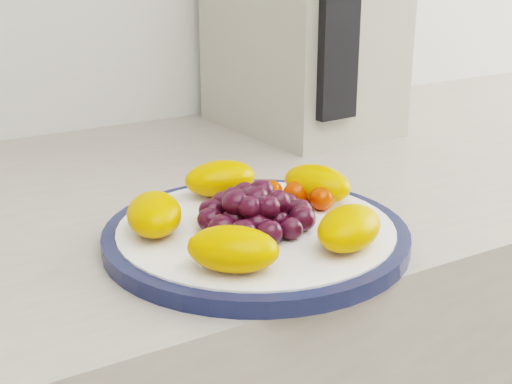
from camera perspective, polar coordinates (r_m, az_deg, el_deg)
plate_rim at (r=0.65m, az=-0.00°, el=-3.52°), size 0.28×0.28×0.01m
plate_face at (r=0.65m, az=-0.00°, el=-3.44°), size 0.25×0.25×0.02m
appliance_body at (r=1.03m, az=3.67°, el=14.00°), size 0.20×0.27×0.32m
appliance_panel at (r=0.90m, az=6.61°, el=13.36°), size 0.06×0.02×0.24m
fruit_plate at (r=0.65m, az=0.17°, el=-1.26°), size 0.24×0.24×0.04m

